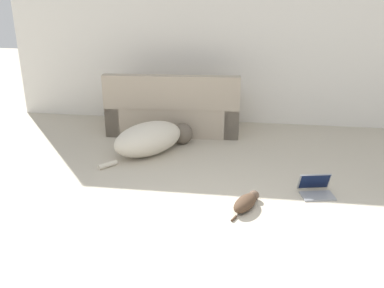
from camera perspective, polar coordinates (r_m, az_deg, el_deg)
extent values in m
plane|color=#BCB29E|center=(3.32, 2.15, -18.23)|extent=(20.00, 20.00, 0.00)
cube|color=silver|center=(6.44, 5.97, 13.99)|extent=(6.84, 0.06, 2.57)
cube|color=tan|center=(6.28, -2.36, 3.82)|extent=(1.91, 0.95, 0.42)
cube|color=tan|center=(5.82, -2.80, 6.88)|extent=(1.86, 0.27, 0.46)
cube|color=tan|center=(6.23, 5.26, 4.26)|extent=(0.26, 0.83, 0.56)
cube|color=tan|center=(6.40, -9.78, 4.52)|extent=(0.26, 0.83, 0.56)
ellipsoid|color=beige|center=(5.41, -5.84, 0.69)|extent=(1.01, 1.06, 0.41)
sphere|color=brown|center=(5.75, -1.31, 1.41)|extent=(0.40, 0.40, 0.28)
cylinder|color=beige|center=(5.18, -11.17, -2.73)|extent=(0.20, 0.22, 0.06)
ellipsoid|color=#473323|center=(4.22, 7.08, -7.83)|extent=(0.30, 0.40, 0.13)
sphere|color=brown|center=(4.40, 8.27, -6.79)|extent=(0.14, 0.14, 0.10)
cylinder|color=#473323|center=(4.07, 5.63, -9.85)|extent=(0.06, 0.09, 0.02)
cube|color=gray|center=(4.62, 16.40, -6.66)|extent=(0.37, 0.27, 0.02)
cube|color=gray|center=(4.69, 15.98, -4.79)|extent=(0.34, 0.15, 0.19)
cube|color=#0F1938|center=(4.68, 16.02, -4.84)|extent=(0.31, 0.14, 0.17)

